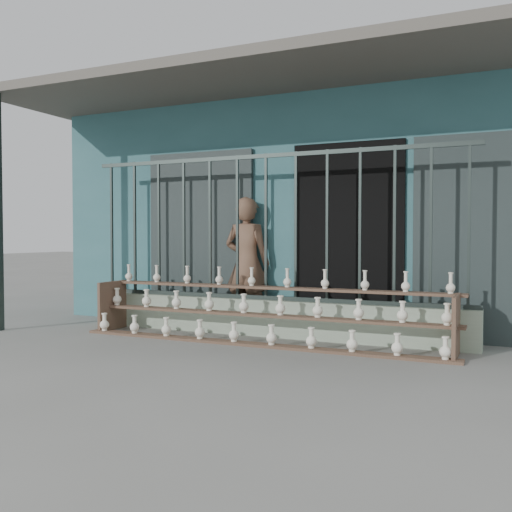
% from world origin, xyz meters
% --- Properties ---
extents(ground, '(60.00, 60.00, 0.00)m').
position_xyz_m(ground, '(0.00, 0.00, 0.00)').
color(ground, slate).
extents(workshop_building, '(7.40, 6.60, 3.21)m').
position_xyz_m(workshop_building, '(0.00, 4.23, 1.62)').
color(workshop_building, '#34676D').
rests_on(workshop_building, ground).
extents(parapet_wall, '(5.00, 0.20, 0.45)m').
position_xyz_m(parapet_wall, '(0.00, 1.30, 0.23)').
color(parapet_wall, '#A5BAA0').
rests_on(parapet_wall, ground).
extents(security_fence, '(5.00, 0.04, 1.80)m').
position_xyz_m(security_fence, '(-0.00, 1.30, 1.35)').
color(security_fence, '#283330').
rests_on(security_fence, parapet_wall).
extents(shelf_rack, '(4.50, 0.68, 0.85)m').
position_xyz_m(shelf_rack, '(0.11, 0.89, 0.36)').
color(shelf_rack, brown).
rests_on(shelf_rack, ground).
extents(elderly_woman, '(0.65, 0.44, 1.75)m').
position_xyz_m(elderly_woman, '(-0.42, 1.66, 0.87)').
color(elderly_woman, brown).
rests_on(elderly_woman, ground).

